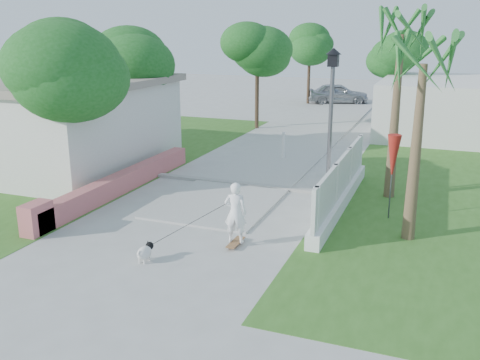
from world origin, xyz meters
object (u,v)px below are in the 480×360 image
at_px(bollard, 283,144).
at_px(skateboarder, 197,222).
at_px(patio_umbrella, 393,158).
at_px(parked_car, 338,93).
at_px(dog, 145,252).
at_px(street_lamp, 331,120).

relative_size(bollard, skateboarder, 0.59).
relative_size(patio_umbrella, skateboarder, 1.25).
bearing_deg(bollard, parked_car, 93.74).
xyz_separation_m(bollard, skateboarder, (0.69, -9.28, 0.10)).
bearing_deg(parked_car, dog, 165.64).
relative_size(patio_umbrella, dog, 3.81).
xyz_separation_m(bollard, patio_umbrella, (4.60, -5.50, 1.10)).
xyz_separation_m(street_lamp, parked_car, (-3.79, 21.16, -1.74)).
xyz_separation_m(street_lamp, bollard, (-2.70, 4.50, -1.84)).
relative_size(bollard, parked_car, 0.27).
bearing_deg(skateboarder, dog, 41.33).
height_order(bollard, parked_car, parked_car).
relative_size(bollard, patio_umbrella, 0.47).
xyz_separation_m(patio_umbrella, skateboarder, (-3.91, -3.78, -1.00)).
xyz_separation_m(patio_umbrella, dog, (-4.72, -4.77, -1.46)).
xyz_separation_m(bollard, dog, (-0.12, -10.27, -0.36)).
bearing_deg(bollard, skateboarder, -85.76).
height_order(bollard, dog, bollard).
relative_size(street_lamp, bollard, 4.07).
relative_size(street_lamp, dog, 7.35).
relative_size(street_lamp, patio_umbrella, 1.93).
relative_size(skateboarder, dog, 3.04).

